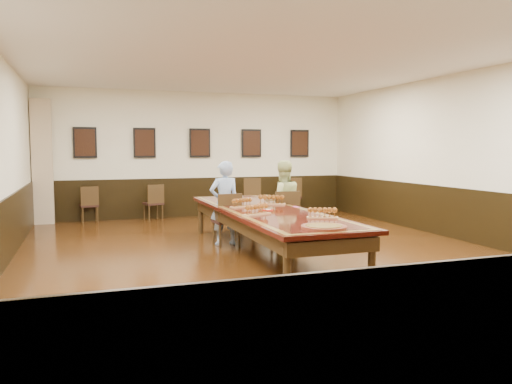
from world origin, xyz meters
name	(u,v)px	position (x,y,z in m)	size (l,w,h in m)	color
floor	(266,255)	(0.00, 0.00, -0.01)	(8.00, 10.00, 0.02)	black
ceiling	(266,58)	(0.00, 0.00, 3.21)	(8.00, 10.00, 0.02)	white
wall_back	(199,155)	(0.00, 5.01, 1.60)	(8.00, 0.02, 3.20)	#F1EDCA
wall_right	(463,157)	(4.01, 0.00, 1.60)	(0.02, 10.00, 3.20)	#F1EDCA
chair_man	(226,219)	(-0.42, 0.93, 0.48)	(0.45, 0.49, 0.96)	black
chair_woman	(284,216)	(0.68, 0.86, 0.49)	(0.46, 0.50, 0.98)	black
spare_chair_a	(89,204)	(-2.75, 4.78, 0.43)	(0.40, 0.44, 0.86)	black
spare_chair_b	(153,202)	(-1.26, 4.63, 0.44)	(0.41, 0.45, 0.89)	black
spare_chair_c	(249,197)	(1.21, 4.56, 0.50)	(0.47, 0.51, 1.00)	black
spare_chair_d	(290,196)	(2.40, 4.63, 0.49)	(0.46, 0.50, 0.98)	black
person_man	(224,203)	(-0.43, 1.03, 0.77)	(0.56, 0.37, 1.53)	#4C7FBF
person_woman	(283,201)	(0.69, 0.97, 0.77)	(0.76, 0.59, 1.53)	#DCE790
pink_phone	(296,207)	(0.60, 0.13, 0.76)	(0.07, 0.15, 0.01)	#D34689
curtain	(42,162)	(-3.75, 4.82, 1.45)	(0.45, 0.18, 2.90)	tan
wainscoting	(266,224)	(0.00, 0.00, 0.50)	(8.00, 10.00, 1.00)	black
conference_table	(266,218)	(0.00, 0.00, 0.61)	(1.40, 5.00, 0.76)	black
posters	(200,143)	(0.00, 4.94, 1.90)	(6.14, 0.04, 0.74)	black
flight_a	(242,203)	(-0.29, 0.38, 0.83)	(0.46, 0.28, 0.16)	#A77646
flight_b	(271,200)	(0.32, 0.59, 0.84)	(0.51, 0.37, 0.19)	#A77646
flight_c	(257,210)	(-0.38, -0.65, 0.83)	(0.49, 0.32, 0.18)	#A77646
flight_d	(322,213)	(0.39, -1.29, 0.83)	(0.46, 0.31, 0.17)	#A77646
red_plate_grp	(268,210)	(-0.02, -0.15, 0.76)	(0.18, 0.18, 0.02)	red
carved_platter	(324,227)	(0.01, -2.11, 0.77)	(0.64, 0.64, 0.05)	#551D11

